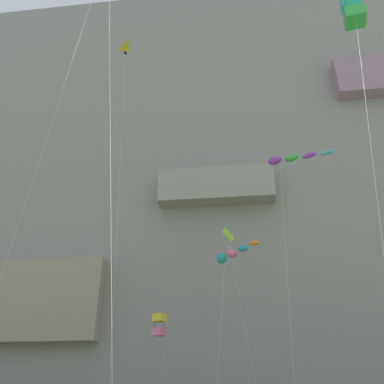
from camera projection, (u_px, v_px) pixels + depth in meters
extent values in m
cube|color=gray|center=(219.00, 182.00, 65.74)|extent=(180.00, 20.13, 68.72)
cube|color=gray|center=(35.00, 300.00, 48.90)|extent=(16.85, 2.28, 9.75)
cube|color=gray|center=(216.00, 189.00, 53.19)|extent=(15.08, 4.07, 4.64)
cube|color=gray|center=(368.00, 79.00, 58.54)|extent=(9.65, 3.09, 6.53)
pyramid|color=yellow|center=(129.00, 55.00, 40.21)|extent=(1.64, 1.59, 0.33)
cube|color=black|center=(125.00, 53.00, 39.91)|extent=(0.31, 0.35, 0.45)
cylinder|color=silver|center=(119.00, 190.00, 30.52)|extent=(2.60, 3.66, 33.16)
ellipsoid|color=teal|center=(222.00, 258.00, 33.90)|extent=(1.36, 1.32, 0.99)
ellipsoid|color=pink|center=(232.00, 254.00, 33.28)|extent=(1.25, 1.18, 0.84)
ellipsoid|color=teal|center=(243.00, 248.00, 32.66)|extent=(1.14, 1.04, 0.68)
ellipsoid|color=orange|center=(254.00, 243.00, 32.04)|extent=(1.02, 0.90, 0.53)
cylinder|color=silver|center=(220.00, 337.00, 28.92)|extent=(1.03, 4.06, 12.86)
cube|color=#8CCC33|center=(228.00, 235.00, 43.06)|extent=(1.40, 1.19, 1.76)
cylinder|color=black|center=(228.00, 235.00, 43.06)|extent=(0.38, 0.28, 1.42)
cube|color=#8CCC33|center=(228.00, 240.00, 42.75)|extent=(0.17, 0.15, 0.11)
cube|color=purple|center=(228.00, 244.00, 42.58)|extent=(0.09, 0.21, 0.11)
cube|color=white|center=(228.00, 247.00, 42.41)|extent=(0.18, 0.15, 0.11)
cube|color=pink|center=(229.00, 250.00, 42.23)|extent=(0.11, 0.20, 0.11)
cylinder|color=silver|center=(244.00, 320.00, 37.25)|extent=(2.32, 3.29, 17.96)
cylinder|color=silver|center=(110.00, 147.00, 11.85)|extent=(2.20, 1.02, 18.06)
cube|color=yellow|center=(159.00, 318.00, 40.01)|extent=(1.40, 1.40, 0.74)
cube|color=pink|center=(159.00, 332.00, 39.38)|extent=(1.40, 1.40, 0.74)
cylinder|color=black|center=(164.00, 325.00, 39.64)|extent=(0.04, 0.04, 1.99)
cylinder|color=black|center=(155.00, 325.00, 39.74)|extent=(0.04, 0.04, 1.99)
cylinder|color=silver|center=(169.00, 380.00, 36.63)|extent=(2.56, 1.40, 7.94)
cube|color=#38B2D1|center=(350.00, 1.00, 15.62)|extent=(0.85, 0.85, 0.51)
cube|color=green|center=(355.00, 17.00, 15.19)|extent=(0.85, 0.85, 0.51)
cylinder|color=black|center=(361.00, 8.00, 15.37)|extent=(0.03, 0.03, 1.38)
cylinder|color=black|center=(344.00, 10.00, 15.44)|extent=(0.03, 0.03, 1.38)
cylinder|color=silver|center=(376.00, 190.00, 11.03)|extent=(2.07, 1.54, 15.03)
cylinder|color=silver|center=(48.00, 133.00, 25.25)|extent=(1.81, 3.00, 34.65)
ellipsoid|color=purple|center=(275.00, 160.00, 28.74)|extent=(1.20, 0.93, 0.72)
ellipsoid|color=green|center=(292.00, 158.00, 28.23)|extent=(1.15, 0.82, 0.60)
ellipsoid|color=purple|center=(309.00, 155.00, 27.72)|extent=(1.11, 0.71, 0.49)
ellipsoid|color=#38B2D1|center=(328.00, 152.00, 27.21)|extent=(1.06, 0.59, 0.37)
cylinder|color=silver|center=(288.00, 279.00, 23.80)|extent=(1.00, 1.67, 17.48)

